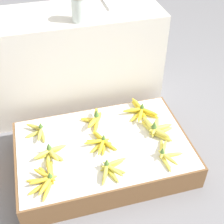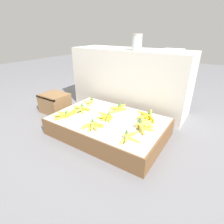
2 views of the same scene
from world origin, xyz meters
name	(u,v)px [view 2 (image 2 of 2)]	position (x,y,z in m)	size (l,w,h in m)	color
ground_plane	(108,134)	(0.00, 0.00, 0.00)	(10.00, 10.00, 0.00)	slate
display_platform	(108,126)	(0.00, 0.00, 0.09)	(1.10, 0.71, 0.18)	brown
back_vendor_table	(129,80)	(-0.15, 0.70, 0.38)	(1.47, 0.48, 0.76)	beige
wooden_crate	(55,103)	(-0.87, 0.08, 0.12)	(0.32, 0.28, 0.23)	olive
banana_bunch_front_left	(65,114)	(-0.38, -0.20, 0.20)	(0.18, 0.27, 0.09)	gold
banana_bunch_front_midleft	(93,125)	(-0.01, -0.22, 0.20)	(0.19, 0.17, 0.09)	gold
banana_bunch_front_midright	(129,136)	(0.34, -0.20, 0.20)	(0.17, 0.26, 0.08)	#DBCC4C
banana_bunch_middle_left	(81,109)	(-0.33, -0.02, 0.21)	(0.21, 0.16, 0.10)	#DBCC4C
banana_bunch_middle_midleft	(107,116)	(-0.01, -0.01, 0.20)	(0.20, 0.23, 0.08)	yellow
banana_bunch_middle_midright	(143,125)	(0.36, 0.01, 0.21)	(0.19, 0.25, 0.11)	#DBCC4C
banana_bunch_back_left	(90,102)	(-0.39, 0.20, 0.20)	(0.13, 0.20, 0.09)	gold
banana_bunch_back_midleft	(119,108)	(0.00, 0.20, 0.21)	(0.17, 0.20, 0.11)	gold
banana_bunch_back_midright	(148,116)	(0.32, 0.21, 0.20)	(0.24, 0.26, 0.09)	yellow
glass_jar	(137,42)	(0.00, 0.55, 0.84)	(0.11, 0.11, 0.17)	silver
foam_tray_white	(172,50)	(0.32, 0.75, 0.77)	(0.21, 0.22, 0.02)	white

